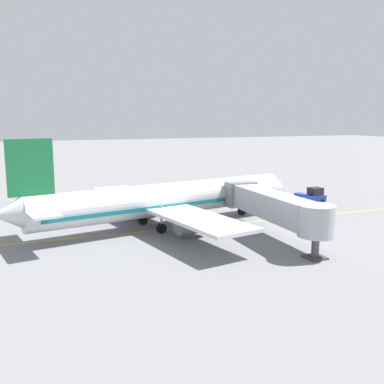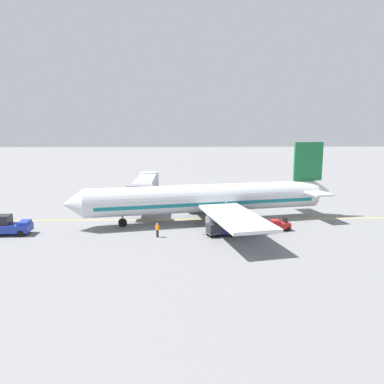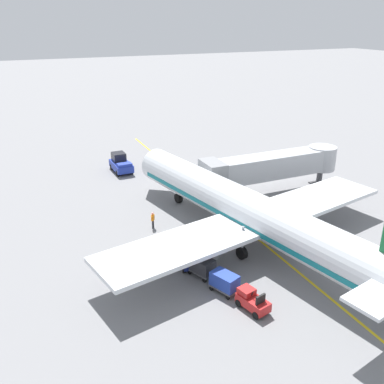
% 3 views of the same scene
% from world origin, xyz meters
% --- Properties ---
extents(ground_plane, '(400.00, 400.00, 0.00)m').
position_xyz_m(ground_plane, '(0.00, 0.00, 0.00)').
color(ground_plane, slate).
extents(gate_lead_in_line, '(0.24, 80.00, 0.01)m').
position_xyz_m(gate_lead_in_line, '(0.00, 0.00, 0.00)').
color(gate_lead_in_line, gold).
rests_on(gate_lead_in_line, ground).
extents(parked_airliner, '(30.43, 37.11, 10.63)m').
position_xyz_m(parked_airliner, '(-1.29, 0.49, 3.19)').
color(parked_airliner, silver).
rests_on(parked_airliner, ground).
extents(jet_bridge, '(17.58, 3.50, 4.98)m').
position_xyz_m(jet_bridge, '(7.42, 9.79, 3.46)').
color(jet_bridge, '#A8AAAF').
rests_on(jet_bridge, ground).
extents(pushback_tractor, '(2.33, 4.46, 2.40)m').
position_xyz_m(pushback_tractor, '(-6.73, 24.59, 1.10)').
color(pushback_tractor, '#1E339E').
rests_on(pushback_tractor, ground).
extents(baggage_tug_lead, '(1.78, 2.71, 1.62)m').
position_xyz_m(baggage_tug_lead, '(-6.03, -7.99, 0.71)').
color(baggage_tug_lead, '#B21E1E').
rests_on(baggage_tug_lead, ground).
extents(baggage_tug_trailing, '(1.65, 2.67, 1.62)m').
position_xyz_m(baggage_tug_trailing, '(-7.93, -0.78, 0.71)').
color(baggage_tug_trailing, navy).
rests_on(baggage_tug_trailing, ground).
extents(baggage_cart_front, '(2.02, 2.95, 1.58)m').
position_xyz_m(baggage_cart_front, '(-8.10, 0.06, 0.95)').
color(baggage_cart_front, '#4C4C51').
rests_on(baggage_cart_front, ground).
extents(baggage_cart_second_in_train, '(2.02, 2.95, 1.58)m').
position_xyz_m(baggage_cart_second_in_train, '(-7.48, -2.62, 0.95)').
color(baggage_cart_second_in_train, '#4C4C51').
rests_on(baggage_cart_second_in_train, ground).
extents(baggage_cart_third_in_train, '(2.02, 2.95, 1.58)m').
position_xyz_m(baggage_cart_third_in_train, '(-6.86, -5.35, 0.95)').
color(baggage_cart_third_in_train, '#4C4C51').
rests_on(baggage_cart_third_in_train, ground).
extents(ground_crew_wing_walker, '(0.52, 0.62, 1.69)m').
position_xyz_m(ground_crew_wing_walker, '(-8.31, 6.95, 0.95)').
color(ground_crew_wing_walker, '#232328').
rests_on(ground_crew_wing_walker, ground).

